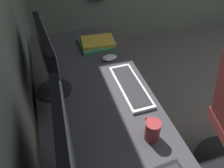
{
  "coord_description": "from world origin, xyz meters",
  "views": [
    {
      "loc": [
        -0.55,
        2.18,
        1.69
      ],
      "look_at": [
        0.26,
        1.93,
        0.95
      ],
      "focal_mm": 38.03,
      "sensor_mm": 36.0,
      "label": 1
    }
  ],
  "objects_px": {
    "keyboard_spare": "(130,86)",
    "book_stack_near": "(97,43)",
    "drawer_pedestal": "(89,119)",
    "monitor_primary": "(49,59)",
    "mouse_main": "(109,58)",
    "coffee_mug": "(152,130)"
  },
  "relations": [
    {
      "from": "drawer_pedestal",
      "to": "monitor_primary",
      "type": "distance_m",
      "value": 0.64
    },
    {
      "from": "mouse_main",
      "to": "book_stack_near",
      "type": "relative_size",
      "value": 0.39
    },
    {
      "from": "monitor_primary",
      "to": "coffee_mug",
      "type": "xyz_separation_m",
      "value": [
        -0.48,
        -0.41,
        -0.17
      ]
    },
    {
      "from": "monitor_primary",
      "to": "keyboard_spare",
      "type": "xyz_separation_m",
      "value": [
        -0.11,
        -0.44,
        -0.22
      ]
    },
    {
      "from": "drawer_pedestal",
      "to": "mouse_main",
      "type": "relative_size",
      "value": 6.68
    },
    {
      "from": "coffee_mug",
      "to": "keyboard_spare",
      "type": "bearing_deg",
      "value": -4.93
    },
    {
      "from": "drawer_pedestal",
      "to": "monitor_primary",
      "type": "height_order",
      "value": "monitor_primary"
    },
    {
      "from": "monitor_primary",
      "to": "coffee_mug",
      "type": "height_order",
      "value": "monitor_primary"
    },
    {
      "from": "drawer_pedestal",
      "to": "monitor_primary",
      "type": "xyz_separation_m",
      "value": [
        -0.05,
        0.19,
        0.61
      ]
    },
    {
      "from": "monitor_primary",
      "to": "keyboard_spare",
      "type": "relative_size",
      "value": 1.13
    },
    {
      "from": "keyboard_spare",
      "to": "book_stack_near",
      "type": "xyz_separation_m",
      "value": [
        0.53,
        0.07,
        0.01
      ]
    },
    {
      "from": "book_stack_near",
      "to": "coffee_mug",
      "type": "relative_size",
      "value": 2.32
    },
    {
      "from": "monitor_primary",
      "to": "book_stack_near",
      "type": "distance_m",
      "value": 0.59
    },
    {
      "from": "mouse_main",
      "to": "coffee_mug",
      "type": "xyz_separation_m",
      "value": [
        -0.69,
        -0.0,
        0.04
      ]
    },
    {
      "from": "mouse_main",
      "to": "keyboard_spare",
      "type": "bearing_deg",
      "value": -173.5
    },
    {
      "from": "keyboard_spare",
      "to": "book_stack_near",
      "type": "distance_m",
      "value": 0.53
    },
    {
      "from": "monitor_primary",
      "to": "book_stack_near",
      "type": "xyz_separation_m",
      "value": [
        0.42,
        -0.36,
        -0.21
      ]
    },
    {
      "from": "mouse_main",
      "to": "book_stack_near",
      "type": "bearing_deg",
      "value": 10.16
    },
    {
      "from": "monitor_primary",
      "to": "coffee_mug",
      "type": "distance_m",
      "value": 0.65
    },
    {
      "from": "keyboard_spare",
      "to": "book_stack_near",
      "type": "relative_size",
      "value": 1.57
    },
    {
      "from": "mouse_main",
      "to": "coffee_mug",
      "type": "relative_size",
      "value": 0.9
    },
    {
      "from": "coffee_mug",
      "to": "monitor_primary",
      "type": "bearing_deg",
      "value": 40.45
    }
  ]
}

